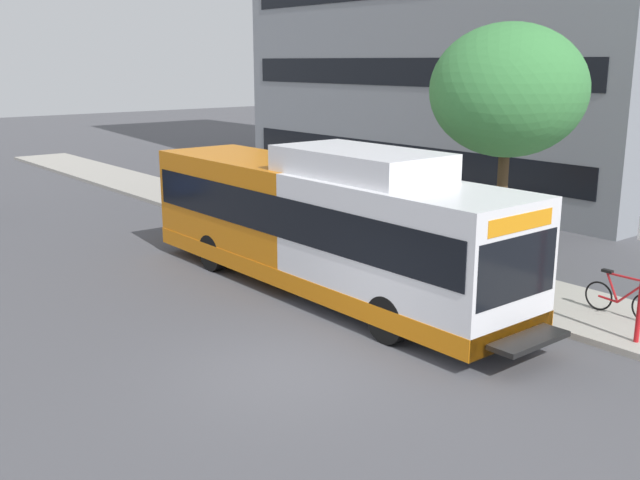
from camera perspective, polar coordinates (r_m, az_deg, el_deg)
ground_plane at (r=20.20m, az=-16.25°, el=-2.71°), size 120.00×120.00×0.00m
sidewalk_curb at (r=22.17m, az=2.69°, el=-0.51°), size 3.00×56.00×0.14m
transit_bus at (r=17.71m, az=0.10°, el=1.26°), size 2.58×12.25×3.65m
bicycle_parked at (r=17.14m, az=22.63°, el=-4.22°), size 0.52×1.76×1.02m
street_tree_near_stop at (r=19.26m, az=14.53°, el=11.24°), size 3.94×3.94×6.38m
lattice_comm_tower at (r=49.30m, az=1.37°, el=17.37°), size 1.10×1.10×26.07m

